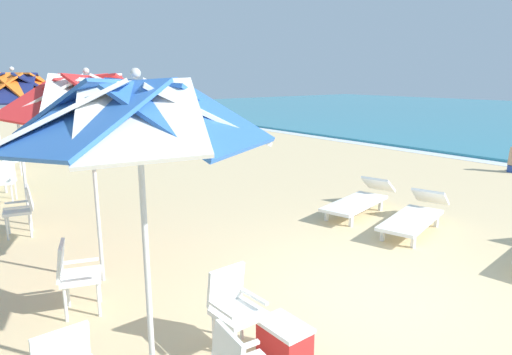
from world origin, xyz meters
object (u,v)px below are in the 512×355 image
plastic_chair_6 (4,179)px  plastic_chair_7 (13,153)px  beach_umbrella_2 (14,90)px  sun_lounger_2 (360,200)px  plastic_chair_3 (74,273)px  plastic_chair_4 (22,207)px  plastic_chair_8 (11,159)px  plastic_chair_0 (234,305)px  cooler_box (284,343)px  beach_umbrella_1 (88,99)px  sun_lounger_1 (415,215)px  beach_umbrella_0 (138,116)px

plastic_chair_6 → plastic_chair_7: bearing=166.7°
beach_umbrella_2 → sun_lounger_2: (3.37, 5.35, -2.18)m
plastic_chair_3 → plastic_chair_4: same height
beach_umbrella_2 → plastic_chair_8: 5.12m
plastic_chair_0 → plastic_chair_3: bearing=-150.1°
plastic_chair_3 → cooler_box: size_ratio=1.73×
cooler_box → plastic_chair_8: bearing=-177.9°
plastic_chair_8 → cooler_box: bearing=2.1°
sun_lounger_2 → beach_umbrella_1: bearing=-92.5°
plastic_chair_4 → sun_lounger_2: 6.23m
plastic_chair_7 → sun_lounger_1: plastic_chair_7 is taller
plastic_chair_7 → cooler_box: size_ratio=1.73×
plastic_chair_6 → beach_umbrella_2: bearing=1.0°
plastic_chair_6 → sun_lounger_2: bearing=44.9°
plastic_chair_0 → sun_lounger_2: bearing=114.9°
plastic_chair_3 → plastic_chair_7: same height
beach_umbrella_0 → cooler_box: size_ratio=5.52×
beach_umbrella_1 → plastic_chair_4: beach_umbrella_1 is taller
plastic_chair_3 → plastic_chair_6: 5.83m
plastic_chair_3 → plastic_chair_7: size_ratio=1.00×
plastic_chair_4 → plastic_chair_7: (-6.19, 1.01, 0.00)m
plastic_chair_3 → plastic_chair_7: (-9.41, 1.11, 0.00)m
plastic_chair_0 → sun_lounger_1: bearing=100.9°
plastic_chair_7 → beach_umbrella_1: bearing=-3.8°
plastic_chair_4 → plastic_chair_7: same height
beach_umbrella_1 → sun_lounger_1: size_ratio=1.25×
plastic_chair_4 → plastic_chair_6: (-2.60, 0.17, 0.00)m
beach_umbrella_2 → beach_umbrella_1: bearing=4.1°
beach_umbrella_1 → plastic_chair_4: size_ratio=3.23×
plastic_chair_4 → cooler_box: plastic_chair_4 is taller
beach_umbrella_0 → beach_umbrella_2: beach_umbrella_2 is taller
sun_lounger_2 → plastic_chair_0: bearing=-65.1°
beach_umbrella_2 → plastic_chair_6: 2.83m
plastic_chair_0 → plastic_chair_8: same height
beach_umbrella_0 → sun_lounger_2: size_ratio=1.24×
cooler_box → sun_lounger_1: bearing=107.1°
plastic_chair_0 → beach_umbrella_1: bearing=-168.7°
beach_umbrella_0 → plastic_chair_6: (-7.58, 0.15, -1.90)m
sun_lounger_1 → sun_lounger_2: bearing=177.8°
plastic_chair_0 → sun_lounger_1: (-0.89, 4.60, -0.22)m
beach_umbrella_2 → plastic_chair_7: (-5.63, 0.81, -1.97)m
plastic_chair_8 → cooler_box: 10.68m
plastic_chair_0 → sun_lounger_2: (-2.16, 4.65, -0.22)m
plastic_chair_6 → plastic_chair_7: size_ratio=1.00×
plastic_chair_4 → sun_lounger_2: size_ratio=0.39×
beach_umbrella_1 → cooler_box: size_ratio=5.60×
beach_umbrella_2 → plastic_chair_7: bearing=171.8°
plastic_chair_0 → plastic_chair_7: bearing=179.4°
plastic_chair_4 → plastic_chair_6: bearing=176.3°
beach_umbrella_0 → sun_lounger_1: size_ratio=1.24×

